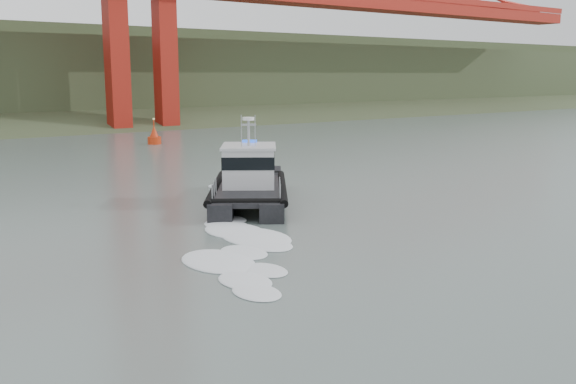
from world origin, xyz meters
The scene contains 3 objects.
ground centered at (0.00, 0.00, 0.00)m, with size 400.00×400.00×0.00m, color slate.
patrol_boat centered at (3.95, 15.24, 1.49)m, with size 10.58×12.69×5.97m.
nav_buoy centered at (14.26, 53.81, 0.91)m, with size 1.65×1.65×3.45m.
Camera 1 is at (-18.62, -20.78, 8.53)m, focal length 40.00 mm.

